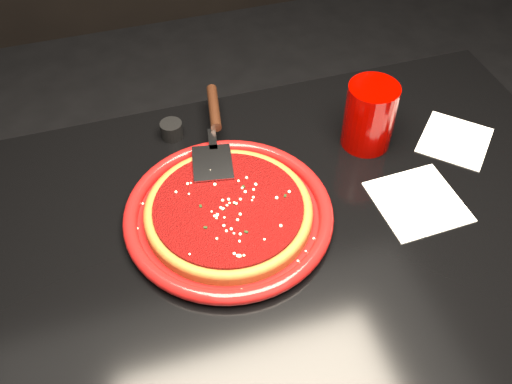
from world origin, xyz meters
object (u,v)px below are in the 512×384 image
table (281,337)px  ramekin (172,130)px  pizza_server (214,132)px  cup (369,116)px  plate (229,214)px

table → ramekin: bearing=114.7°
pizza_server → cup: bearing=-3.3°
cup → ramekin: 0.39m
table → cup: (0.23, 0.18, 0.44)m
pizza_server → plate: bearing=-87.0°
table → cup: size_ratio=8.79×
cup → ramekin: size_ratio=3.06×
plate → pizza_server: (0.02, 0.18, 0.03)m
plate → cup: 0.34m
plate → pizza_server: pizza_server is taller
plate → cup: cup is taller
cup → ramekin: bearing=160.1°
plate → table: bearing=-34.7°
table → cup: bearing=37.9°
plate → pizza_server: bearing=82.8°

